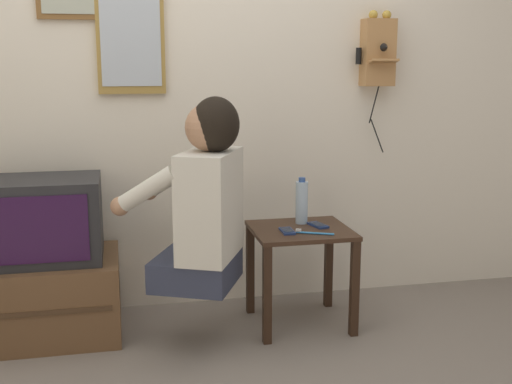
# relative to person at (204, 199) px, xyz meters

# --- Properties ---
(ground_plane) EXTENTS (14.00, 14.00, 0.00)m
(ground_plane) POSITION_rel_person_xyz_m (0.05, -0.39, -0.73)
(ground_plane) COLOR slate
(wall_back) EXTENTS (6.80, 0.05, 2.55)m
(wall_back) POSITION_rel_person_xyz_m (0.05, 0.61, 0.55)
(wall_back) COLOR silver
(wall_back) RESTS_ON ground_plane
(side_table) EXTENTS (0.49, 0.45, 0.51)m
(side_table) POSITION_rel_person_xyz_m (0.51, 0.16, -0.32)
(side_table) COLOR #382316
(side_table) RESTS_ON ground_plane
(person) EXTENTS (0.64, 0.59, 0.89)m
(person) POSITION_rel_person_xyz_m (0.00, 0.00, 0.00)
(person) COLOR #2D3347
(person) RESTS_ON ground_plane
(tv_stand) EXTENTS (0.68, 0.55, 0.40)m
(tv_stand) POSITION_rel_person_xyz_m (-0.75, 0.30, -0.53)
(tv_stand) COLOR brown
(tv_stand) RESTS_ON ground_plane
(television) EXTENTS (0.58, 0.42, 0.40)m
(television) POSITION_rel_person_xyz_m (-0.77, 0.29, -0.13)
(television) COLOR #232326
(television) RESTS_ON tv_stand
(wall_phone_antique) EXTENTS (0.22, 0.19, 0.78)m
(wall_phone_antique) POSITION_rel_person_xyz_m (1.05, 0.53, 0.68)
(wall_phone_antique) COLOR #AD7A47
(wall_mirror) EXTENTS (0.35, 0.04, 0.80)m
(wall_mirror) POSITION_rel_person_xyz_m (-0.30, 0.57, 0.86)
(wall_mirror) COLOR olive
(cell_phone_held) EXTENTS (0.06, 0.13, 0.01)m
(cell_phone_held) POSITION_rel_person_xyz_m (0.43, 0.11, -0.21)
(cell_phone_held) COLOR navy
(cell_phone_held) RESTS_ON side_table
(cell_phone_spare) EXTENTS (0.09, 0.13, 0.01)m
(cell_phone_spare) POSITION_rel_person_xyz_m (0.61, 0.18, -0.21)
(cell_phone_spare) COLOR navy
(cell_phone_spare) RESTS_ON side_table
(water_bottle) EXTENTS (0.06, 0.06, 0.24)m
(water_bottle) POSITION_rel_person_xyz_m (0.55, 0.26, -0.10)
(water_bottle) COLOR #ADC6DB
(water_bottle) RESTS_ON side_table
(toothbrush) EXTENTS (0.18, 0.09, 0.02)m
(toothbrush) POSITION_rel_person_xyz_m (0.54, 0.04, -0.20)
(toothbrush) COLOR #338CD8
(toothbrush) RESTS_ON side_table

